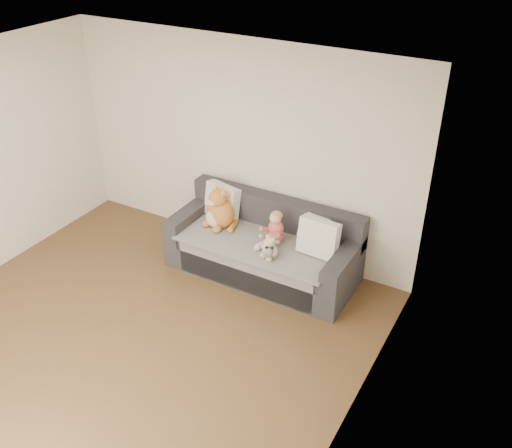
% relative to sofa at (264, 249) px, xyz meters
% --- Properties ---
extents(room_shell, '(5.00, 5.00, 5.00)m').
position_rel_sofa_xyz_m(room_shell, '(-0.59, -1.64, 0.99)').
color(room_shell, brown).
rests_on(room_shell, ground).
extents(sofa, '(2.20, 0.94, 0.85)m').
position_rel_sofa_xyz_m(sofa, '(0.00, 0.00, 0.00)').
color(sofa, '#29292E').
rests_on(sofa, ground).
extents(cushion_left, '(0.49, 0.30, 0.43)m').
position_rel_sofa_xyz_m(cushion_left, '(-0.67, 0.17, 0.37)').
color(cushion_left, silver).
rests_on(cushion_left, sofa).
extents(cushion_right_back, '(0.42, 0.32, 0.36)m').
position_rel_sofa_xyz_m(cushion_right_back, '(0.53, 0.20, 0.34)').
color(cushion_right_back, silver).
rests_on(cushion_right_back, sofa).
extents(cushion_right_front, '(0.46, 0.23, 0.43)m').
position_rel_sofa_xyz_m(cushion_right_front, '(0.68, -0.01, 0.37)').
color(cushion_right_front, silver).
rests_on(cushion_right_front, sofa).
extents(toddler, '(0.28, 0.40, 0.40)m').
position_rel_sofa_xyz_m(toddler, '(0.15, -0.05, 0.33)').
color(toddler, '#D4574B').
rests_on(toddler, sofa).
extents(plush_cat, '(0.41, 0.37, 0.54)m').
position_rel_sofa_xyz_m(plush_cat, '(-0.59, -0.03, 0.36)').
color(plush_cat, '#C1722B').
rests_on(plush_cat, sofa).
extents(teddy_bear, '(0.21, 0.17, 0.28)m').
position_rel_sofa_xyz_m(teddy_bear, '(0.25, -0.34, 0.27)').
color(teddy_bear, '#CEB38F').
rests_on(teddy_bear, sofa).
extents(plush_cow, '(0.16, 0.24, 0.19)m').
position_rel_sofa_xyz_m(plush_cow, '(0.26, -0.35, 0.24)').
color(plush_cow, white).
rests_on(plush_cow, sofa).
extents(sippy_cup, '(0.11, 0.09, 0.12)m').
position_rel_sofa_xyz_m(sippy_cup, '(0.20, -0.19, 0.23)').
color(sippy_cup, purple).
rests_on(sippy_cup, sofa).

